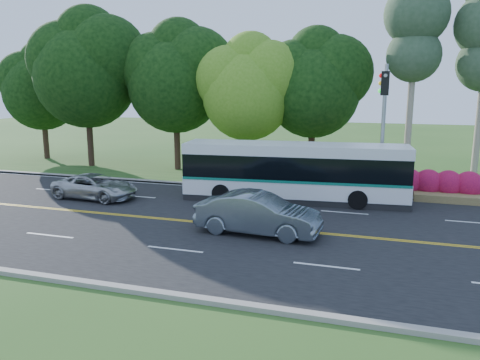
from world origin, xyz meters
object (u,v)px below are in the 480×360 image
(transit_bus, at_px, (294,173))
(suv, at_px, (95,186))
(traffic_signal, at_px, (384,112))
(sedan, at_px, (258,214))

(transit_bus, bearing_deg, suv, -170.72)
(traffic_signal, bearing_deg, sedan, -126.45)
(traffic_signal, distance_m, suv, 15.23)
(transit_bus, bearing_deg, traffic_signal, -1.57)
(traffic_signal, height_order, suv, traffic_signal)
(sedan, distance_m, suv, 10.36)
(transit_bus, height_order, sedan, transit_bus)
(traffic_signal, xyz_separation_m, suv, (-14.40, -2.90, -4.01))
(transit_bus, height_order, suv, transit_bus)
(traffic_signal, distance_m, transit_bus, 5.31)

